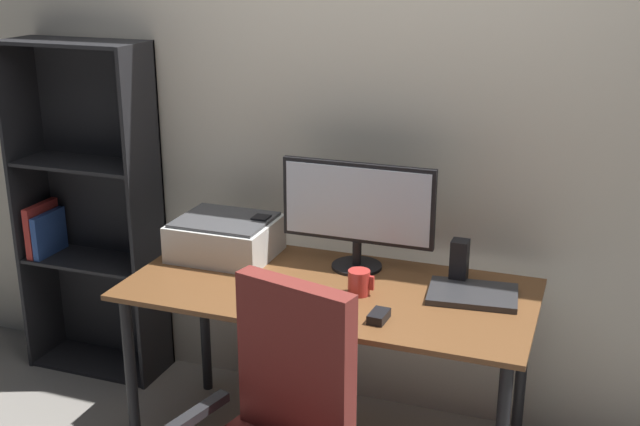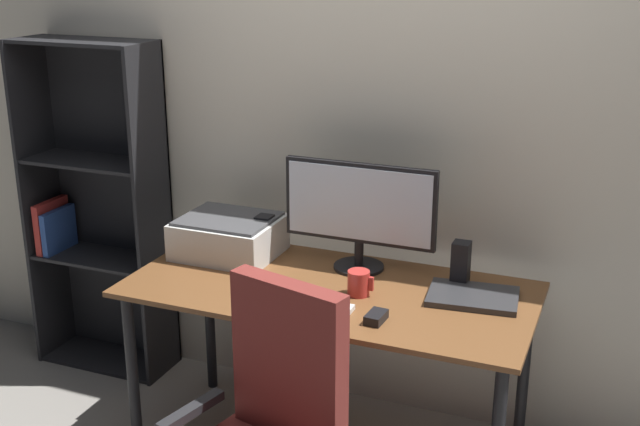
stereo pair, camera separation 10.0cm
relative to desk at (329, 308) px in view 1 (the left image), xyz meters
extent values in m
cube|color=beige|center=(0.00, 0.53, 0.65)|extent=(6.40, 0.10, 2.60)
cube|color=brown|center=(0.00, 0.00, 0.08)|extent=(1.52, 0.72, 0.02)
cylinder|color=black|center=(-0.70, -0.30, -0.29)|extent=(0.04, 0.04, 0.72)
cylinder|color=black|center=(-0.70, 0.30, -0.29)|extent=(0.04, 0.04, 0.72)
cylinder|color=black|center=(0.70, 0.30, -0.29)|extent=(0.04, 0.04, 0.72)
cylinder|color=black|center=(0.04, 0.22, 0.09)|extent=(0.20, 0.20, 0.01)
cylinder|color=black|center=(0.04, 0.22, 0.15)|extent=(0.04, 0.04, 0.10)
cube|color=black|center=(0.04, 0.22, 0.36)|extent=(0.61, 0.03, 0.32)
cube|color=silver|center=(0.04, 0.20, 0.36)|extent=(0.58, 0.01, 0.29)
cube|color=silver|center=(0.01, -0.20, 0.09)|extent=(0.29, 0.11, 0.02)
cube|color=black|center=(0.25, -0.21, 0.10)|extent=(0.06, 0.10, 0.03)
cylinder|color=#B72D28|center=(0.12, -0.02, 0.13)|extent=(0.08, 0.08, 0.09)
cube|color=#B72D28|center=(0.17, -0.02, 0.14)|extent=(0.02, 0.01, 0.05)
cube|color=#2D2D30|center=(0.52, 0.09, 0.10)|extent=(0.34, 0.26, 0.02)
cube|color=black|center=(-0.37, 0.21, 0.17)|extent=(0.06, 0.07, 0.17)
cube|color=black|center=(0.45, 0.21, 0.17)|extent=(0.06, 0.07, 0.17)
cube|color=silver|center=(-0.51, 0.16, 0.16)|extent=(0.40, 0.34, 0.15)
cube|color=#424244|center=(-0.51, 0.16, 0.24)|extent=(0.37, 0.31, 0.01)
cube|color=maroon|center=(0.10, -0.59, 0.10)|extent=(0.40, 0.17, 0.52)
cube|color=#232326|center=(-0.18, -0.71, -0.07)|extent=(0.10, 0.26, 0.03)
cube|color=black|center=(-1.61, 0.32, 0.13)|extent=(0.02, 0.28, 1.57)
cube|color=black|center=(-0.98, 0.32, 0.13)|extent=(0.02, 0.28, 1.57)
cube|color=black|center=(-1.29, 0.45, 0.13)|extent=(0.65, 0.01, 1.57)
cube|color=black|center=(-1.29, 0.32, -0.65)|extent=(0.62, 0.26, 0.02)
cube|color=black|center=(-1.29, 0.32, -0.11)|extent=(0.62, 0.26, 0.02)
cube|color=black|center=(-1.29, 0.32, 0.36)|extent=(0.62, 0.26, 0.02)
cube|color=black|center=(-1.29, 0.32, 0.91)|extent=(0.62, 0.26, 0.02)
cube|color=#B22D28|center=(-1.56, 0.31, 0.03)|extent=(0.03, 0.22, 0.25)
cube|color=#28478C|center=(-1.52, 0.31, 0.01)|extent=(0.03, 0.22, 0.21)
camera|label=1|loc=(0.91, -2.60, 1.30)|focal=44.98mm
camera|label=2|loc=(1.01, -2.57, 1.30)|focal=44.98mm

